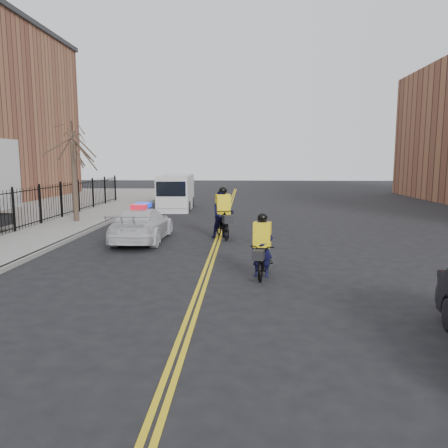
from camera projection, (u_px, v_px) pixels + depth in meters
name	position (u px, v px, depth m)	size (l,w,h in m)	color
ground	(205.00, 276.00, 12.34)	(120.00, 120.00, 0.00)	black
center_line_left	(219.00, 231.00, 20.25)	(0.10, 60.00, 0.01)	gold
center_line_right	(223.00, 231.00, 20.24)	(0.10, 60.00, 0.01)	gold
sidewalk	(63.00, 228.00, 20.60)	(3.00, 60.00, 0.15)	gray
curb	(94.00, 228.00, 20.53)	(0.20, 60.00, 0.15)	gray
iron_fence	(30.00, 208.00, 20.54)	(0.12, 28.00, 2.00)	black
street_tree	(73.00, 155.00, 22.08)	(3.20, 3.20, 4.80)	#3A2B22
police_cruiser	(142.00, 224.00, 17.55)	(1.92, 4.70, 1.52)	silver
cargo_van	(176.00, 193.00, 28.96)	(2.30, 5.53, 2.28)	silver
cyclist_near	(262.00, 254.00, 12.21)	(0.97, 1.93, 1.81)	black
cyclist_far	(223.00, 218.00, 18.20)	(1.20, 2.23, 2.17)	black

